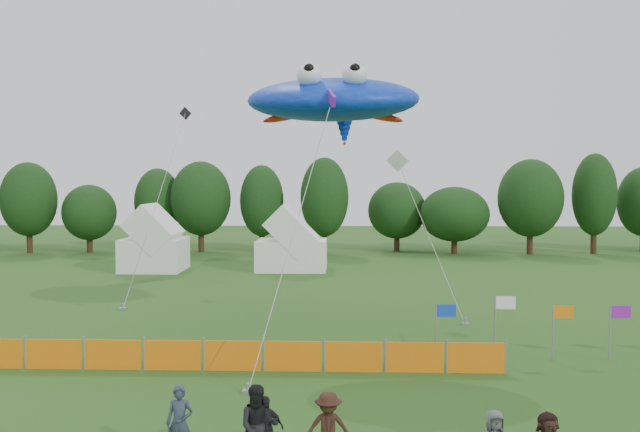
{
  "coord_description": "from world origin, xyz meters",
  "views": [
    {
      "loc": [
        0.78,
        -15.82,
        6.34
      ],
      "look_at": [
        0.0,
        6.0,
        5.2
      ],
      "focal_mm": 40.0,
      "sensor_mm": 36.0,
      "label": 1
    }
  ],
  "objects_px": {
    "stingray_kite": "(334,102)",
    "spectator_c": "(328,429)",
    "spectator_b": "(258,426)",
    "spectator_d": "(264,430)",
    "tent_right": "(292,245)",
    "barrier_fence": "(232,356)",
    "tent_left": "(154,244)",
    "spectator_a": "(180,423)"
  },
  "relations": [
    {
      "from": "barrier_fence",
      "to": "spectator_a",
      "type": "bearing_deg",
      "value": -89.87
    },
    {
      "from": "tent_left",
      "to": "spectator_c",
      "type": "distance_m",
      "value": 35.52
    },
    {
      "from": "spectator_b",
      "to": "barrier_fence",
      "type": "bearing_deg",
      "value": 94.46
    },
    {
      "from": "spectator_b",
      "to": "spectator_c",
      "type": "relative_size",
      "value": 1.11
    },
    {
      "from": "tent_right",
      "to": "stingray_kite",
      "type": "distance_m",
      "value": 22.84
    },
    {
      "from": "stingray_kite",
      "to": "tent_left",
      "type": "bearing_deg",
      "value": 121.64
    },
    {
      "from": "tent_right",
      "to": "spectator_d",
      "type": "distance_m",
      "value": 33.67
    },
    {
      "from": "barrier_fence",
      "to": "spectator_c",
      "type": "xyz_separation_m",
      "value": [
        3.36,
        -7.71,
        0.33
      ]
    },
    {
      "from": "spectator_b",
      "to": "stingray_kite",
      "type": "height_order",
      "value": "stingray_kite"
    },
    {
      "from": "tent_left",
      "to": "spectator_a",
      "type": "relative_size",
      "value": 2.42
    },
    {
      "from": "tent_left",
      "to": "spectator_a",
      "type": "xyz_separation_m",
      "value": [
        9.49,
        -32.94,
        -0.99
      ]
    },
    {
      "from": "spectator_b",
      "to": "spectator_c",
      "type": "bearing_deg",
      "value": -4.13
    },
    {
      "from": "spectator_b",
      "to": "spectator_c",
      "type": "distance_m",
      "value": 1.54
    },
    {
      "from": "spectator_a",
      "to": "tent_left",
      "type": "bearing_deg",
      "value": 111.48
    },
    {
      "from": "tent_right",
      "to": "barrier_fence",
      "type": "bearing_deg",
      "value": -90.03
    },
    {
      "from": "spectator_c",
      "to": "stingray_kite",
      "type": "relative_size",
      "value": 0.11
    },
    {
      "from": "tent_left",
      "to": "tent_right",
      "type": "xyz_separation_m",
      "value": [
        9.49,
        0.6,
        -0.12
      ]
    },
    {
      "from": "spectator_b",
      "to": "tent_right",
      "type": "bearing_deg",
      "value": 84.38
    },
    {
      "from": "tent_left",
      "to": "spectator_c",
      "type": "xyz_separation_m",
      "value": [
        12.83,
        -33.1,
        -1.03
      ]
    },
    {
      "from": "spectator_b",
      "to": "spectator_d",
      "type": "height_order",
      "value": "spectator_b"
    },
    {
      "from": "tent_left",
      "to": "stingray_kite",
      "type": "relative_size",
      "value": 0.27
    },
    {
      "from": "spectator_d",
      "to": "stingray_kite",
      "type": "distance_m",
      "value": 15.06
    },
    {
      "from": "spectator_c",
      "to": "spectator_d",
      "type": "relative_size",
      "value": 1.08
    },
    {
      "from": "tent_right",
      "to": "spectator_b",
      "type": "height_order",
      "value": "tent_right"
    },
    {
      "from": "barrier_fence",
      "to": "spectator_a",
      "type": "relative_size",
      "value": 10.41
    },
    {
      "from": "stingray_kite",
      "to": "spectator_c",
      "type": "bearing_deg",
      "value": -89.61
    },
    {
      "from": "spectator_c",
      "to": "spectator_d",
      "type": "height_order",
      "value": "spectator_c"
    },
    {
      "from": "tent_right",
      "to": "stingray_kite",
      "type": "bearing_deg",
      "value": -81.29
    },
    {
      "from": "barrier_fence",
      "to": "stingray_kite",
      "type": "relative_size",
      "value": 1.15
    },
    {
      "from": "tent_left",
      "to": "barrier_fence",
      "type": "height_order",
      "value": "tent_left"
    },
    {
      "from": "tent_left",
      "to": "stingray_kite",
      "type": "bearing_deg",
      "value": -58.36
    },
    {
      "from": "spectator_c",
      "to": "stingray_kite",
      "type": "xyz_separation_m",
      "value": [
        -0.08,
        12.41,
        8.51
      ]
    },
    {
      "from": "tent_right",
      "to": "spectator_b",
      "type": "bearing_deg",
      "value": -86.92
    },
    {
      "from": "barrier_fence",
      "to": "spectator_d",
      "type": "distance_m",
      "value": 7.85
    },
    {
      "from": "barrier_fence",
      "to": "spectator_c",
      "type": "relative_size",
      "value": 10.83
    },
    {
      "from": "tent_left",
      "to": "spectator_d",
      "type": "relative_size",
      "value": 2.73
    },
    {
      "from": "barrier_fence",
      "to": "spectator_c",
      "type": "height_order",
      "value": "spectator_c"
    },
    {
      "from": "stingray_kite",
      "to": "spectator_d",
      "type": "bearing_deg",
      "value": -96.23
    },
    {
      "from": "barrier_fence",
      "to": "spectator_d",
      "type": "bearing_deg",
      "value": -75.74
    },
    {
      "from": "tent_right",
      "to": "spectator_b",
      "type": "relative_size",
      "value": 2.66
    },
    {
      "from": "spectator_d",
      "to": "stingray_kite",
      "type": "xyz_separation_m",
      "value": [
        1.34,
        12.31,
        8.57
      ]
    },
    {
      "from": "spectator_a",
      "to": "spectator_d",
      "type": "height_order",
      "value": "spectator_a"
    }
  ]
}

